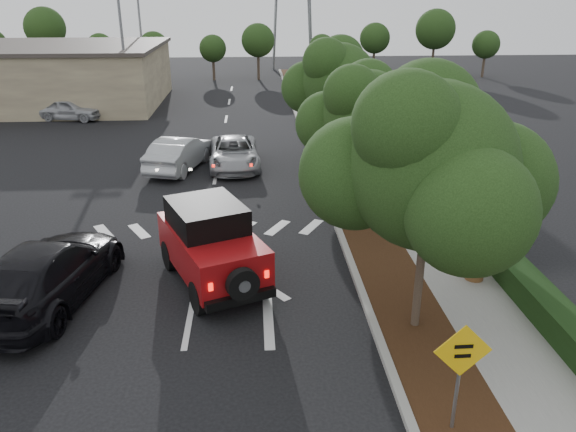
{
  "coord_description": "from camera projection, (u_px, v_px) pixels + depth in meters",
  "views": [
    {
      "loc": [
        1.73,
        -12.11,
        7.79
      ],
      "look_at": [
        2.69,
        3.0,
        1.66
      ],
      "focal_mm": 35.0,
      "sensor_mm": 36.0,
      "label": 1
    }
  ],
  "objects": [
    {
      "name": "street_tree_near",
      "position": [
        414.0,
        328.0,
        13.89
      ],
      "size": [
        3.8,
        3.8,
        5.92
      ],
      "primitive_type": null,
      "color": "black",
      "rests_on": "ground"
    },
    {
      "name": "terracotta_planter",
      "position": [
        476.0,
        258.0,
        15.77
      ],
      "size": [
        0.65,
        0.65,
        1.13
      ],
      "rotation": [
        0.0,
        0.0,
        -0.08
      ],
      "color": "brown",
      "rests_on": "ground"
    },
    {
      "name": "street_tree_mid",
      "position": [
        362.0,
        220.0,
        20.36
      ],
      "size": [
        3.2,
        3.2,
        5.32
      ],
      "primitive_type": null,
      "color": "black",
      "rests_on": "ground"
    },
    {
      "name": "light_pole_a",
      "position": [
        130.0,
        114.0,
        37.69
      ],
      "size": [
        2.0,
        0.22,
        9.0
      ],
      "primitive_type": null,
      "color": "slate",
      "rests_on": "ground"
    },
    {
      "name": "silver_sedan_oncoming",
      "position": [
        180.0,
        153.0,
        25.88
      ],
      "size": [
        2.9,
        4.93,
        1.53
      ],
      "primitive_type": "imported",
      "rotation": [
        0.0,
        0.0,
        2.85
      ],
      "color": "#A8ABAF",
      "rests_on": "ground"
    },
    {
      "name": "silver_suv_ahead",
      "position": [
        234.0,
        153.0,
        26.25
      ],
      "size": [
        2.5,
        4.98,
        1.35
      ],
      "primitive_type": "imported",
      "rotation": [
        0.0,
        0.0,
        0.05
      ],
      "color": "#96989D",
      "rests_on": "ground"
    },
    {
      "name": "red_jeep",
      "position": [
        209.0,
        242.0,
        15.82
      ],
      "size": [
        3.43,
        4.7,
        2.3
      ],
      "rotation": [
        0.0,
        0.0,
        0.4
      ],
      "color": "black",
      "rests_on": "ground"
    },
    {
      "name": "street_tree_far",
      "position": [
        336.0,
        168.0,
        26.38
      ],
      "size": [
        3.4,
        3.4,
        5.62
      ],
      "primitive_type": null,
      "color": "black",
      "rests_on": "ground"
    },
    {
      "name": "curb",
      "position": [
        318.0,
        173.0,
        25.37
      ],
      "size": [
        0.2,
        70.0,
        0.15
      ],
      "primitive_type": "cube",
      "color": "#9E9B93",
      "rests_on": "ground"
    },
    {
      "name": "speed_hump_sign",
      "position": [
        461.0,
        364.0,
        10.03
      ],
      "size": [
        1.07,
        0.09,
        2.27
      ],
      "rotation": [
        0.0,
        0.0,
        0.01
      ],
      "color": "slate",
      "rests_on": "ground"
    },
    {
      "name": "sidewalk",
      "position": [
        381.0,
        172.0,
        25.54
      ],
      "size": [
        2.0,
        70.0,
        0.12
      ],
      "primitive_type": "cube",
      "color": "gray",
      "rests_on": "ground"
    },
    {
      "name": "light_pole_b",
      "position": [
        146.0,
        86.0,
        48.74
      ],
      "size": [
        2.0,
        0.22,
        9.0
      ],
      "primitive_type": null,
      "color": "slate",
      "rests_on": "ground"
    },
    {
      "name": "commercial_building",
      "position": [
        4.0,
        76.0,
        40.09
      ],
      "size": [
        22.0,
        12.0,
        4.0
      ],
      "primitive_type": "cube",
      "color": "#7C6C56",
      "rests_on": "ground"
    },
    {
      "name": "hedge",
      "position": [
        412.0,
        164.0,
        25.49
      ],
      "size": [
        0.8,
        70.0,
        0.8
      ],
      "primitive_type": "cube",
      "color": "black",
      "rests_on": "ground"
    },
    {
      "name": "black_suv_oncoming",
      "position": [
        48.0,
        272.0,
        14.85
      ],
      "size": [
        3.31,
        6.09,
        1.68
      ],
      "primitive_type": "imported",
      "rotation": [
        0.0,
        0.0,
        2.97
      ],
      "color": "black",
      "rests_on": "ground"
    },
    {
      "name": "planting_strip",
      "position": [
        340.0,
        173.0,
        25.43
      ],
      "size": [
        1.8,
        70.0,
        0.12
      ],
      "primitive_type": "cube",
      "color": "black",
      "rests_on": "ground"
    },
    {
      "name": "parked_suv",
      "position": [
        70.0,
        109.0,
        35.73
      ],
      "size": [
        4.35,
        2.5,
        1.39
      ],
      "primitive_type": "imported",
      "rotation": [
        0.0,
        0.0,
        1.35
      ],
      "color": "#A9AAB0",
      "rests_on": "ground"
    },
    {
      "name": "transmission_tower",
      "position": [
        292.0,
        69.0,
        58.78
      ],
      "size": [
        7.0,
        4.0,
        28.0
      ],
      "primitive_type": null,
      "color": "slate",
      "rests_on": "ground"
    },
    {
      "name": "ground",
      "position": [
        189.0,
        325.0,
        14.02
      ],
      "size": [
        120.0,
        120.0,
        0.0
      ],
      "primitive_type": "plane",
      "color": "black",
      "rests_on": "ground"
    }
  ]
}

